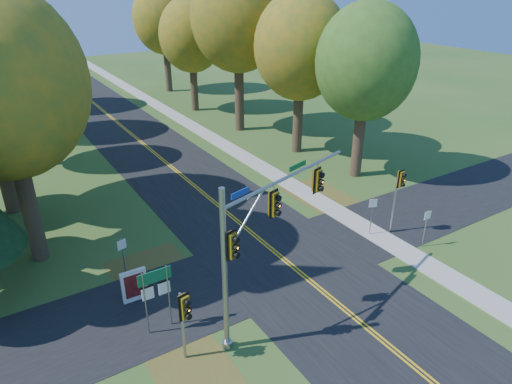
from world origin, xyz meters
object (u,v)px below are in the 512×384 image
info_kiosk (134,286)px  route_sign_cluster (156,288)px  traffic_mast (259,231)px  east_signal_pole (399,186)px

info_kiosk → route_sign_cluster: bearing=-83.4°
traffic_mast → info_kiosk: bearing=116.1°
traffic_mast → info_kiosk: size_ratio=4.63×
route_sign_cluster → east_signal_pole: bearing=1.4°
east_signal_pole → info_kiosk: east_signal_pole is taller
east_signal_pole → route_sign_cluster: size_ratio=1.32×
east_signal_pole → route_sign_cluster: east_signal_pole is taller
route_sign_cluster → info_kiosk: route_sign_cluster is taller
traffic_mast → route_sign_cluster: 5.03m
traffic_mast → east_signal_pole: bearing=-4.6°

